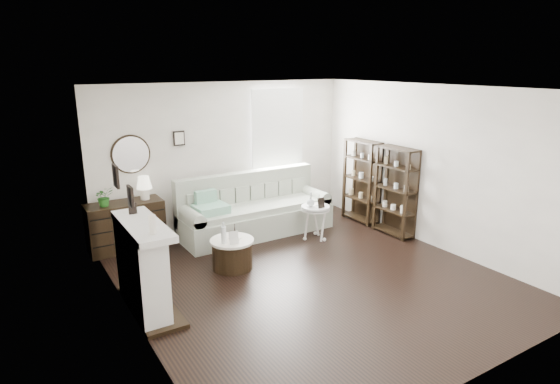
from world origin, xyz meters
TOP-DOWN VIEW (x-y plane):
  - room at (0.73, 2.70)m, footprint 5.50×5.50m
  - fireplace at (-2.32, 0.30)m, footprint 0.50×1.40m
  - shelf_unit_far at (2.33, 1.55)m, footprint 0.30×0.80m
  - shelf_unit_near at (2.33, 0.65)m, footprint 0.30×0.80m
  - sofa at (0.22, 2.09)m, footprint 2.79×0.96m
  - quilt at (-0.69, 1.95)m, footprint 0.57×0.48m
  - suitcase at (1.32, 1.70)m, footprint 0.55×0.23m
  - dresser at (-1.99, 2.47)m, footprint 1.22×0.52m
  - table_lamp at (-1.64, 2.47)m, footprint 0.27×0.27m
  - potted_plant at (-2.30, 2.42)m, footprint 0.32×0.29m
  - drum_table at (-0.83, 0.85)m, footprint 0.66×0.66m
  - pedestal_table at (0.96, 1.18)m, footprint 0.51×0.51m
  - eiffel_drum at (-0.75, 0.90)m, footprint 0.12×0.12m
  - bottle_drum at (-0.99, 0.78)m, footprint 0.08×0.08m
  - card_frame_drum at (-0.87, 0.69)m, footprint 0.14×0.06m
  - eiffel_ped at (1.06, 1.22)m, footprint 0.11×0.11m
  - flask_ped at (0.87, 1.20)m, footprint 0.14×0.14m
  - card_frame_ped at (0.98, 1.05)m, footprint 0.13×0.05m

SIDE VIEW (x-z plane):
  - suitcase at x=1.32m, z-range 0.00..0.36m
  - drum_table at x=-0.83m, z-range 0.00..0.46m
  - sofa at x=0.22m, z-range -0.18..0.90m
  - dresser at x=-1.99m, z-range 0.00..0.81m
  - fireplace at x=-2.32m, z-range -0.38..1.46m
  - card_frame_drum at x=-0.87m, z-range 0.46..0.65m
  - pedestal_table at x=0.96m, z-range 0.25..0.87m
  - eiffel_drum at x=-0.75m, z-range 0.46..0.66m
  - bottle_drum at x=-0.99m, z-range 0.46..0.78m
  - quilt at x=-0.69m, z-range 0.56..0.70m
  - eiffel_ped at x=1.06m, z-range 0.61..0.78m
  - card_frame_ped at x=0.98m, z-range 0.61..0.79m
  - flask_ped at x=0.87m, z-range 0.61..0.87m
  - shelf_unit_far at x=2.33m, z-range 0.00..1.60m
  - shelf_unit_near at x=2.33m, z-range 0.00..1.60m
  - potted_plant at x=-2.30m, z-range 0.81..1.13m
  - table_lamp at x=-1.64m, z-range 0.81..1.21m
  - room at x=0.73m, z-range -1.15..4.35m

